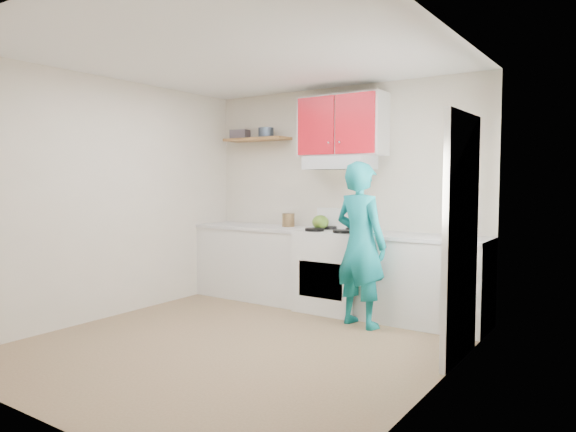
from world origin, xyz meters
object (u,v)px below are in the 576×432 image
Objects in this scene: kettle at (320,222)px; tin at (266,132)px; person at (360,244)px; stove at (335,271)px; crock at (288,221)px.

tin is at bearing 176.90° from kettle.
stove is at bearing -23.94° from person.
stove is 0.90m from crock.
crock is at bearing -8.89° from person.
kettle is at bearing -17.74° from person.
crock is at bearing 175.29° from kettle.
tin reaches higher than stove.
tin is 1.04× the size of crock.
person is (0.75, -0.47, -0.16)m from kettle.
kettle is 0.90m from person.
kettle reaches higher than stove.
person is at bearing -38.00° from stove.
kettle is 0.12× the size of person.
person reaches higher than kettle.
stove is 4.94× the size of crock.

